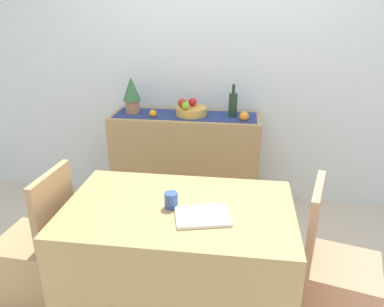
{
  "coord_description": "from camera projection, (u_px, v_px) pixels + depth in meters",
  "views": [
    {
      "loc": [
        0.24,
        -2.17,
        1.79
      ],
      "look_at": [
        -0.12,
        0.38,
        0.75
      ],
      "focal_mm": 35.31,
      "sensor_mm": 36.0,
      "label": 1
    }
  ],
  "objects": [
    {
      "name": "orange_loose_near_bowl",
      "position": [
        244.0,
        116.0,
        3.08
      ],
      "size": [
        0.08,
        0.08,
        0.08
      ],
      "primitive_type": "sphere",
      "color": "orange",
      "rests_on": "sideboard_console"
    },
    {
      "name": "apple_center",
      "position": [
        182.0,
        103.0,
        3.21
      ],
      "size": [
        0.07,
        0.07,
        0.07
      ],
      "primitive_type": "sphere",
      "color": "#A83319",
      "rests_on": "fruit_bowl"
    },
    {
      "name": "apple_front",
      "position": [
        186.0,
        106.0,
        3.13
      ],
      "size": [
        0.07,
        0.07,
        0.07
      ],
      "primitive_type": "sphere",
      "color": "#83B531",
      "rests_on": "fruit_bowl"
    },
    {
      "name": "chair_by_corner",
      "position": [
        335.0,
        290.0,
        2.14
      ],
      "size": [
        0.49,
        0.49,
        0.9
      ],
      "color": "tan",
      "rests_on": "ground"
    },
    {
      "name": "ground_plane",
      "position": [
        201.0,
        272.0,
        2.7
      ],
      "size": [
        6.4,
        6.4,
        0.02
      ],
      "primitive_type": "cube",
      "color": "beige",
      "rests_on": "ground"
    },
    {
      "name": "table_runner",
      "position": [
        185.0,
        115.0,
        3.24
      ],
      "size": [
        1.21,
        0.32,
        0.01
      ],
      "primitive_type": "cube",
      "color": "navy",
      "rests_on": "sideboard_console"
    },
    {
      "name": "open_book",
      "position": [
        203.0,
        216.0,
        1.96
      ],
      "size": [
        0.32,
        0.27,
        0.02
      ],
      "primitive_type": "cube",
      "rotation": [
        0.0,
        0.0,
        0.24
      ],
      "color": "white",
      "rests_on": "dining_table"
    },
    {
      "name": "sideboard_console",
      "position": [
        186.0,
        162.0,
        3.41
      ],
      "size": [
        1.29,
        0.42,
        0.88
      ],
      "primitive_type": "cube",
      "color": "tan",
      "rests_on": "ground"
    },
    {
      "name": "apple_rear",
      "position": [
        193.0,
        102.0,
        3.24
      ],
      "size": [
        0.07,
        0.07,
        0.07
      ],
      "primitive_type": "sphere",
      "color": "red",
      "rests_on": "fruit_bowl"
    },
    {
      "name": "fruit_bowl",
      "position": [
        191.0,
        111.0,
        3.22
      ],
      "size": [
        0.27,
        0.27,
        0.07
      ],
      "primitive_type": "cylinder",
      "color": "gold",
      "rests_on": "table_runner"
    },
    {
      "name": "room_wall_rear",
      "position": [
        218.0,
        56.0,
        3.28
      ],
      "size": [
        6.4,
        0.06,
        2.7
      ],
      "primitive_type": "cube",
      "color": "silver",
      "rests_on": "ground"
    },
    {
      "name": "orange_loose_mid",
      "position": [
        153.0,
        114.0,
        3.18
      ],
      "size": [
        0.06,
        0.06,
        0.06
      ],
      "primitive_type": "sphere",
      "color": "orange",
      "rests_on": "sideboard_console"
    },
    {
      "name": "wine_bottle",
      "position": [
        233.0,
        105.0,
        3.15
      ],
      "size": [
        0.07,
        0.07,
        0.28
      ],
      "color": "#1F3724",
      "rests_on": "sideboard_console"
    },
    {
      "name": "dining_table",
      "position": [
        179.0,
        262.0,
        2.21
      ],
      "size": [
        1.26,
        0.79,
        0.74
      ],
      "primitive_type": "cube",
      "color": "tan",
      "rests_on": "ground"
    },
    {
      "name": "coffee_cup",
      "position": [
        171.0,
        200.0,
        2.05
      ],
      "size": [
        0.07,
        0.07,
        0.09
      ],
      "primitive_type": "cylinder",
      "color": "#355192",
      "rests_on": "dining_table"
    },
    {
      "name": "potted_plant",
      "position": [
        132.0,
        93.0,
        3.24
      ],
      "size": [
        0.16,
        0.16,
        0.32
      ],
      "color": "#B07151",
      "rests_on": "sideboard_console"
    },
    {
      "name": "chair_near_window",
      "position": [
        39.0,
        263.0,
        2.36
      ],
      "size": [
        0.42,
        0.42,
        0.9
      ],
      "color": "tan",
      "rests_on": "ground"
    }
  ]
}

